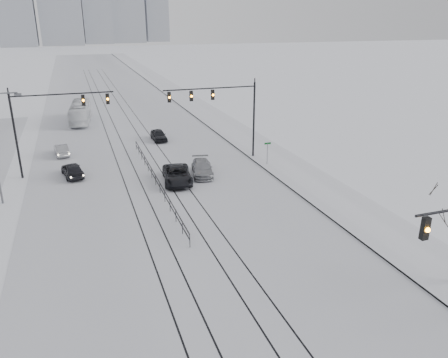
# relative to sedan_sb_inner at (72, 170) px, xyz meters

# --- Properties ---
(road) EXTENTS (22.00, 260.00, 0.02)m
(road) POSITION_rel_sedan_sb_inner_xyz_m (6.99, 25.25, -0.67)
(road) COLOR silver
(road) RESTS_ON ground
(sidewalk_east) EXTENTS (5.00, 260.00, 0.16)m
(sidewalk_east) POSITION_rel_sedan_sb_inner_xyz_m (20.49, 25.25, -0.60)
(sidewalk_east) COLOR white
(sidewalk_east) RESTS_ON ground
(curb) EXTENTS (0.10, 260.00, 0.12)m
(curb) POSITION_rel_sedan_sb_inner_xyz_m (18.04, 25.25, -0.62)
(curb) COLOR gray
(curb) RESTS_ON ground
(tram_rails) EXTENTS (5.30, 180.00, 0.01)m
(tram_rails) POSITION_rel_sedan_sb_inner_xyz_m (6.99, 5.25, -0.66)
(tram_rails) COLOR black
(tram_rails) RESTS_ON ground
(traffic_mast_ne) EXTENTS (9.60, 0.37, 8.00)m
(traffic_mast_ne) POSITION_rel_sedan_sb_inner_xyz_m (15.14, 0.24, 5.08)
(traffic_mast_ne) COLOR black
(traffic_mast_ne) RESTS_ON ground
(traffic_mast_nw) EXTENTS (9.10, 0.37, 8.00)m
(traffic_mast_nw) POSITION_rel_sedan_sb_inner_xyz_m (-1.53, 1.24, 4.89)
(traffic_mast_nw) COLOR black
(traffic_mast_nw) RESTS_ON ground
(median_fence) EXTENTS (0.06, 24.00, 1.00)m
(median_fence) POSITION_rel_sedan_sb_inner_xyz_m (6.99, -4.75, -0.16)
(median_fence) COLOR black
(median_fence) RESTS_ON ground
(street_sign) EXTENTS (0.70, 0.06, 2.40)m
(street_sign) POSITION_rel_sedan_sb_inner_xyz_m (18.79, -2.75, 0.92)
(street_sign) COLOR #595B60
(street_sign) RESTS_ON ground
(sedan_sb_inner) EXTENTS (2.31, 4.24, 1.37)m
(sedan_sb_inner) POSITION_rel_sedan_sb_inner_xyz_m (0.00, 0.00, 0.00)
(sedan_sb_inner) COLOR black
(sedan_sb_inner) RESTS_ON ground
(sedan_sb_outer) EXTENTS (1.74, 3.86, 1.23)m
(sedan_sb_outer) POSITION_rel_sedan_sb_inner_xyz_m (-1.03, 7.64, -0.07)
(sedan_sb_outer) COLOR gray
(sedan_sb_outer) RESTS_ON ground
(sedan_nb_front) EXTENTS (3.11, 5.54, 1.46)m
(sedan_nb_front) POSITION_rel_sedan_sb_inner_xyz_m (8.99, -4.69, 0.05)
(sedan_nb_front) COLOR black
(sedan_nb_front) RESTS_ON ground
(sedan_nb_right) EXTENTS (2.74, 4.90, 1.34)m
(sedan_nb_right) POSITION_rel_sedan_sb_inner_xyz_m (11.70, -3.47, -0.01)
(sedan_nb_right) COLOR gray
(sedan_nb_right) RESTS_ON ground
(sedan_nb_far) EXTENTS (1.63, 3.91, 1.32)m
(sedan_nb_far) POSITION_rel_sedan_sb_inner_xyz_m (10.19, 10.38, -0.02)
(sedan_nb_far) COLOR black
(sedan_nb_far) RESTS_ON ground
(box_truck) EXTENTS (3.38, 10.39, 2.84)m
(box_truck) POSITION_rel_sedan_sb_inner_xyz_m (1.52, 23.98, 0.74)
(box_truck) COLOR white
(box_truck) RESTS_ON ground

